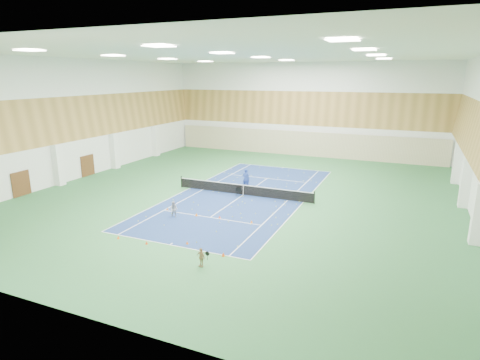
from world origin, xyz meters
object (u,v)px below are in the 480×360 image
at_px(coach, 246,179).
at_px(ball_cart, 239,192).
at_px(child_apron, 201,257).
at_px(tennis_net, 243,189).
at_px(child_court, 174,209).

distance_m(coach, ball_cart, 2.81).
bearing_deg(child_apron, ball_cart, 123.97).
relative_size(coach, ball_cart, 2.16).
distance_m(tennis_net, child_court, 7.79).
height_order(tennis_net, child_apron, child_apron).
bearing_deg(child_apron, child_court, 151.82).
bearing_deg(tennis_net, coach, 106.79).
bearing_deg(child_court, coach, 70.16).
xyz_separation_m(coach, child_court, (-1.91, -9.49, -0.34)).
distance_m(tennis_net, ball_cart, 0.64).
relative_size(child_court, child_apron, 1.10).
xyz_separation_m(coach, ball_cart, (0.45, -2.73, -0.51)).
bearing_deg(coach, tennis_net, 96.97).
xyz_separation_m(child_apron, ball_cart, (-3.42, 13.06, -0.12)).
xyz_separation_m(coach, child_apron, (3.87, -15.78, -0.39)).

